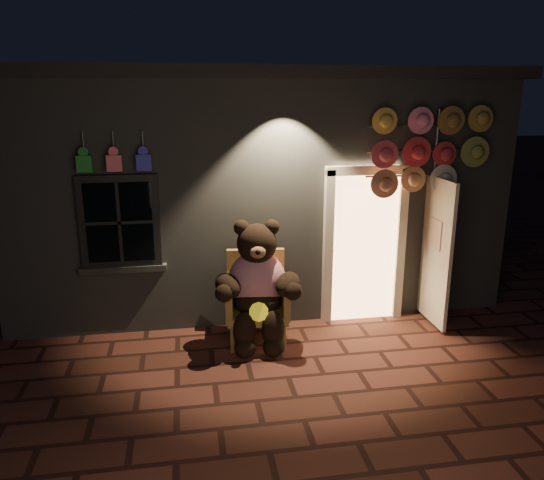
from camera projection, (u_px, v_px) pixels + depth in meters
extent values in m
plane|color=#5A2B22|center=(288.00, 377.00, 6.04)|extent=(60.00, 60.00, 0.00)
cube|color=slate|center=(245.00, 178.00, 9.39)|extent=(7.00, 5.00, 3.30)
cube|color=black|center=(244.00, 76.00, 8.92)|extent=(7.30, 5.30, 0.16)
cube|color=black|center=(120.00, 222.00, 6.70)|extent=(1.00, 0.10, 1.20)
cube|color=black|center=(120.00, 222.00, 6.68)|extent=(0.82, 0.06, 1.02)
cube|color=slate|center=(124.00, 269.00, 6.88)|extent=(1.10, 0.14, 0.08)
cube|color=#FFBA72|center=(363.00, 247.00, 7.37)|extent=(0.92, 0.10, 2.10)
cube|color=beige|center=(328.00, 250.00, 7.25)|extent=(0.12, 0.12, 2.20)
cube|color=beige|center=(400.00, 246.00, 7.42)|extent=(0.12, 0.12, 2.20)
cube|color=beige|center=(368.00, 170.00, 7.04)|extent=(1.16, 0.12, 0.12)
cube|color=beige|center=(436.00, 252.00, 7.15)|extent=(0.05, 0.80, 2.00)
cube|color=#227F28|center=(84.00, 164.00, 6.37)|extent=(0.18, 0.07, 0.20)
cylinder|color=#59595E|center=(83.00, 142.00, 6.36)|extent=(0.02, 0.02, 0.25)
cube|color=#EC616D|center=(114.00, 163.00, 6.42)|extent=(0.18, 0.07, 0.20)
cylinder|color=#59595E|center=(113.00, 142.00, 6.41)|extent=(0.02, 0.02, 0.25)
cube|color=#3335B4|center=(144.00, 163.00, 6.48)|extent=(0.18, 0.07, 0.20)
cylinder|color=#59595E|center=(143.00, 141.00, 6.47)|extent=(0.02, 0.02, 0.25)
cube|color=olive|center=(257.00, 312.00, 6.82)|extent=(0.81, 0.76, 0.11)
cube|color=olive|center=(256.00, 276.00, 7.02)|extent=(0.76, 0.15, 0.75)
cube|color=olive|center=(229.00, 298.00, 6.71)|extent=(0.14, 0.65, 0.43)
cube|color=olive|center=(285.00, 297.00, 6.76)|extent=(0.14, 0.65, 0.43)
cylinder|color=olive|center=(232.00, 340.00, 6.57)|extent=(0.05, 0.05, 0.34)
cylinder|color=olive|center=(284.00, 338.00, 6.61)|extent=(0.05, 0.05, 0.34)
cylinder|color=olive|center=(232.00, 320.00, 7.14)|extent=(0.05, 0.05, 0.34)
cylinder|color=olive|center=(280.00, 318.00, 7.19)|extent=(0.05, 0.05, 0.34)
ellipsoid|color=#B31339|center=(257.00, 281.00, 6.76)|extent=(0.79, 0.66, 0.78)
ellipsoid|color=black|center=(257.00, 300.00, 6.74)|extent=(0.65, 0.57, 0.37)
sphere|color=black|center=(257.00, 243.00, 6.57)|extent=(0.54, 0.54, 0.50)
sphere|color=black|center=(242.00, 228.00, 6.53)|extent=(0.20, 0.20, 0.20)
sphere|color=black|center=(272.00, 227.00, 6.56)|extent=(0.20, 0.20, 0.20)
ellipsoid|color=#976445|center=(258.00, 252.00, 6.36)|extent=(0.21, 0.15, 0.16)
ellipsoid|color=black|center=(228.00, 286.00, 6.49)|extent=(0.40, 0.57, 0.28)
ellipsoid|color=black|center=(288.00, 284.00, 6.55)|extent=(0.47, 0.58, 0.28)
ellipsoid|color=black|center=(245.00, 330.00, 6.48)|extent=(0.28, 0.28, 0.48)
ellipsoid|color=black|center=(273.00, 329.00, 6.51)|extent=(0.28, 0.28, 0.48)
sphere|color=black|center=(245.00, 347.00, 6.47)|extent=(0.26, 0.26, 0.26)
sphere|color=black|center=(273.00, 346.00, 6.50)|extent=(0.26, 0.26, 0.26)
cylinder|color=yellow|center=(259.00, 312.00, 6.43)|extent=(0.25, 0.12, 0.23)
cylinder|color=#59595E|center=(431.00, 218.00, 7.31)|extent=(0.04, 0.04, 2.92)
cylinder|color=#59595E|center=(416.00, 126.00, 6.90)|extent=(1.30, 0.03, 0.03)
cylinder|color=#59595E|center=(414.00, 151.00, 6.99)|extent=(1.30, 0.03, 0.03)
cylinder|color=#59595E|center=(412.00, 176.00, 7.08)|extent=(1.30, 0.03, 0.03)
cylinder|color=gold|center=(386.00, 122.00, 6.76)|extent=(0.37, 0.11, 0.37)
cylinder|color=pink|center=(419.00, 122.00, 6.80)|extent=(0.37, 0.11, 0.37)
cylinder|color=brown|center=(451.00, 122.00, 6.84)|extent=(0.37, 0.11, 0.37)
cylinder|color=olive|center=(480.00, 121.00, 6.96)|extent=(0.37, 0.11, 0.37)
cylinder|color=#C24250|center=(385.00, 152.00, 6.83)|extent=(0.37, 0.11, 0.37)
cylinder|color=red|center=(417.00, 152.00, 6.87)|extent=(0.37, 0.11, 0.37)
cylinder|color=#B52C36|center=(446.00, 151.00, 7.00)|extent=(0.37, 0.11, 0.37)
cylinder|color=olive|center=(478.00, 151.00, 7.04)|extent=(0.37, 0.11, 0.37)
cylinder|color=#C17655|center=(384.00, 182.00, 6.91)|extent=(0.37, 0.11, 0.37)
cylinder|color=tan|center=(413.00, 180.00, 7.03)|extent=(0.37, 0.11, 0.37)
cylinder|color=beige|center=(445.00, 180.00, 7.07)|extent=(0.37, 0.11, 0.37)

